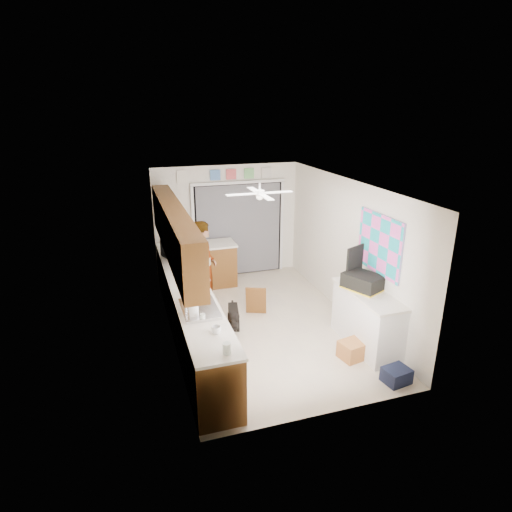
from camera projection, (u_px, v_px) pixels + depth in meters
floor at (263, 323)px, 7.67m from camera, size 5.00×5.00×0.00m
ceiling at (264, 185)px, 6.84m from camera, size 5.00×5.00×0.00m
wall_back at (227, 222)px, 9.50m from camera, size 3.20×0.00×3.20m
wall_front at (331, 327)px, 5.01m from camera, size 3.20×0.00×3.20m
wall_left at (168, 268)px, 6.80m from camera, size 0.00×5.00×5.00m
wall_right at (347, 249)px, 7.71m from camera, size 0.00×5.00×5.00m
left_base_cabinets at (189, 311)px, 7.15m from camera, size 0.60×4.80×0.90m
left_countertop at (188, 285)px, 7.00m from camera, size 0.62×4.80×0.04m
upper_cabinets at (174, 231)px, 6.84m from camera, size 0.32×4.00×0.80m
sink_basin at (200, 309)px, 6.09m from camera, size 0.50×0.76×0.06m
faucet at (186, 305)px, 6.00m from camera, size 0.03×0.03×0.22m
peninsula_base at (211, 265)px, 9.17m from camera, size 1.00×0.60×0.90m
peninsula_top at (211, 245)px, 9.02m from camera, size 1.04×0.64×0.04m
back_opening_recess at (239, 230)px, 9.61m from camera, size 2.00×0.06×2.10m
curtain_panel at (239, 230)px, 9.57m from camera, size 1.90×0.03×2.05m
door_trim_left at (194, 234)px, 9.29m from camera, size 0.06×0.04×2.10m
door_trim_right at (282, 226)px, 9.88m from camera, size 0.06×0.04×2.10m
door_trim_head at (238, 183)px, 9.23m from camera, size 2.10×0.04×0.06m
header_frame_1 at (215, 175)px, 9.05m from camera, size 0.22×0.02×0.22m
header_frame_2 at (231, 174)px, 9.15m from camera, size 0.22×0.02×0.22m
header_frame_3 at (249, 173)px, 9.26m from camera, size 0.22×0.02×0.22m
header_frame_4 at (266, 173)px, 9.38m from camera, size 0.22×0.02×0.22m
route66_sign at (182, 177)px, 8.85m from camera, size 0.22×0.02×0.26m
right_counter_base at (367, 321)px, 6.83m from camera, size 0.50×1.40×0.90m
right_counter_top at (369, 294)px, 6.67m from camera, size 0.54×1.44×0.04m
abstract_painting at (379, 244)px, 6.67m from camera, size 0.03×1.15×0.95m
ceiling_fan at (260, 193)px, 7.08m from camera, size 1.14×1.14×0.24m
microwave at (176, 250)px, 8.13m from camera, size 0.56×0.68×0.32m
soap_bottle at (186, 291)px, 6.38m from camera, size 0.11×0.11×0.28m
cup at (216, 330)px, 5.46m from camera, size 0.13×0.13×0.10m
jar_a at (227, 348)px, 5.00m from camera, size 0.13×0.13×0.14m
jar_b at (203, 318)px, 5.76m from camera, size 0.08×0.08×0.11m
paper_towel_roll at (194, 309)px, 5.83m from camera, size 0.16×0.16×0.28m
suitcase at (363, 282)px, 6.76m from camera, size 0.63×0.70×0.25m
suitcase_rim at (362, 288)px, 6.80m from camera, size 0.64×0.71×0.02m
suitcase_lid at (355, 261)px, 6.94m from camera, size 0.39×0.20×0.50m
cardboard_box at (354, 349)px, 6.60m from camera, size 0.50×0.41×0.28m
navy_crate at (396, 375)px, 6.02m from camera, size 0.40×0.35×0.22m
cabinet_door_panel at (256, 301)px, 7.91m from camera, size 0.41×0.28×0.56m
man at (204, 270)px, 7.68m from camera, size 0.55×0.73×1.81m
dog at (233, 316)px, 7.46m from camera, size 0.35×0.60×0.44m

